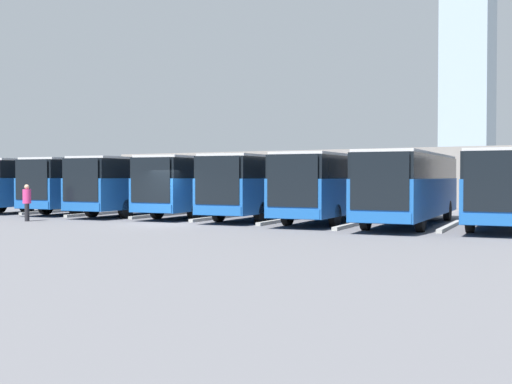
# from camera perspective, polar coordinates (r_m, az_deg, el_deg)

# --- Properties ---
(ground_plane) EXTENTS (600.00, 600.00, 0.00)m
(ground_plane) POSITION_cam_1_polar(r_m,az_deg,el_deg) (29.91, -8.06, -2.84)
(ground_plane) COLOR #5B5B60
(bus_0) EXTENTS (3.85, 12.01, 3.24)m
(bus_0) POSITION_cam_1_polar(r_m,az_deg,el_deg) (29.92, 21.38, 0.55)
(bus_0) COLOR #19519E
(bus_0) RESTS_ON ground_plane
(curb_divider_0) EXTENTS (0.93, 6.02, 0.15)m
(curb_divider_0) POSITION_cam_1_polar(r_m,az_deg,el_deg) (28.70, 16.87, -2.92)
(curb_divider_0) COLOR #9E9E99
(curb_divider_0) RESTS_ON ground_plane
(bus_1) EXTENTS (3.85, 12.01, 3.24)m
(bus_1) POSITION_cam_1_polar(r_m,az_deg,el_deg) (29.86, 13.58, 0.61)
(bus_1) COLOR #19519E
(bus_1) RESTS_ON ground_plane
(curb_divider_1) EXTENTS (0.93, 6.02, 0.15)m
(curb_divider_1) POSITION_cam_1_polar(r_m,az_deg,el_deg) (28.97, 8.79, -2.83)
(curb_divider_1) COLOR #9E9E99
(curb_divider_1) RESTS_ON ground_plane
(bus_2) EXTENTS (3.85, 12.01, 3.24)m
(bus_2) POSITION_cam_1_polar(r_m,az_deg,el_deg) (31.78, 7.11, 0.68)
(bus_2) COLOR #19519E
(bus_2) RESTS_ON ground_plane
(curb_divider_2) EXTENTS (0.93, 6.02, 0.15)m
(curb_divider_2) POSITION_cam_1_polar(r_m,az_deg,el_deg) (31.17, 2.47, -2.52)
(curb_divider_2) COLOR #9E9E99
(curb_divider_2) RESTS_ON ground_plane
(bus_3) EXTENTS (3.85, 12.01, 3.24)m
(bus_3) POSITION_cam_1_polar(r_m,az_deg,el_deg) (33.82, 1.21, 0.73)
(bus_3) COLOR #19519E
(bus_3) RESTS_ON ground_plane
(curb_divider_3) EXTENTS (0.93, 6.02, 0.15)m
(curb_divider_3) POSITION_cam_1_polar(r_m,az_deg,el_deg) (33.47, -3.21, -2.25)
(curb_divider_3) COLOR #9E9E99
(curb_divider_3) RESTS_ON ground_plane
(bus_4) EXTENTS (3.85, 12.01, 3.24)m
(bus_4) POSITION_cam_1_polar(r_m,az_deg,el_deg) (36.03, -4.14, 0.77)
(bus_4) COLOR #19519E
(bus_4) RESTS_ON ground_plane
(curb_divider_4) EXTENTS (0.93, 6.02, 0.15)m
(curb_divider_4) POSITION_cam_1_polar(r_m,az_deg,el_deg) (35.90, -8.32, -2.01)
(curb_divider_4) COLOR #9E9E99
(curb_divider_4) RESTS_ON ground_plane
(bus_5) EXTENTS (3.85, 12.01, 3.24)m
(bus_5) POSITION_cam_1_polar(r_m,az_deg,el_deg) (37.89, -9.63, 0.79)
(bus_5) COLOR #19519E
(bus_5) RESTS_ON ground_plane
(curb_divider_5) EXTENTS (0.93, 6.02, 0.15)m
(curb_divider_5) POSITION_cam_1_polar(r_m,az_deg,el_deg) (38.01, -13.59, -1.85)
(curb_divider_5) COLOR #9E9E99
(curb_divider_5) RESTS_ON ground_plane
(bus_6) EXTENTS (3.85, 12.01, 3.24)m
(bus_6) POSITION_cam_1_polar(r_m,az_deg,el_deg) (40.75, -13.59, 0.81)
(bus_6) COLOR #19519E
(bus_6) RESTS_ON ground_plane
(curb_divider_6) EXTENTS (0.93, 6.02, 0.15)m
(curb_divider_6) POSITION_cam_1_polar(r_m,az_deg,el_deg) (41.04, -17.25, -1.64)
(curb_divider_6) COLOR #9E9E99
(curb_divider_6) RESTS_ON ground_plane
(bus_7) EXTENTS (3.85, 12.01, 3.24)m
(bus_7) POSITION_cam_1_polar(r_m,az_deg,el_deg) (43.53, -17.39, 0.82)
(bus_7) COLOR #19519E
(bus_7) RESTS_ON ground_plane
(pedestrian) EXTENTS (0.57, 0.57, 1.81)m
(pedestrian) POSITION_cam_1_polar(r_m,az_deg,el_deg) (33.42, -19.70, -0.80)
(pedestrian) COLOR black
(pedestrian) RESTS_ON ground_plane
(station_building) EXTENTS (41.06, 12.00, 4.14)m
(station_building) POSITION_cam_1_polar(r_m,az_deg,el_deg) (50.37, 9.22, 1.27)
(station_building) COLOR gray
(station_building) RESTS_ON ground_plane
(office_tower) EXTENTS (16.51, 16.51, 72.24)m
(office_tower) POSITION_cam_1_polar(r_m,az_deg,el_deg) (243.26, 18.30, 9.20)
(office_tower) COLOR #93A8B7
(office_tower) RESTS_ON ground_plane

